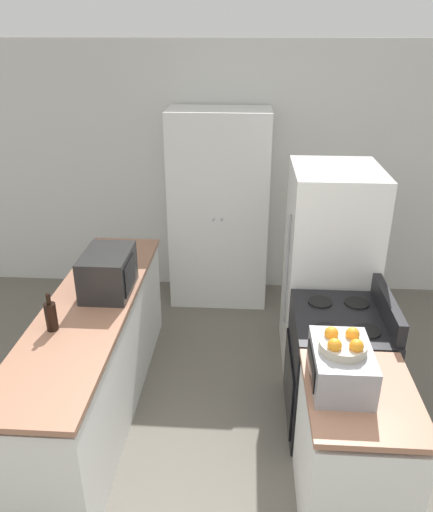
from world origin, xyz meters
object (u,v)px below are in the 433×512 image
Objects in this scene: stove at (336,370)px; fruit_bowl at (343,344)px; wine_bottle at (51,316)px; microwave at (108,272)px; refrigerator at (328,270)px; toaster_oven at (341,366)px; pantry_cabinet at (219,210)px.

fruit_bowl is (-0.14, -0.72, 0.71)m from stove.
wine_bottle is at bearing -171.58° from stove.
microwave is 0.58m from wine_bottle.
fruit_bowl is (-0.16, -1.53, 0.31)m from refrigerator.
toaster_oven is 0.15m from fruit_bowl.
pantry_cabinet reaches higher than fruit_bowl.
microwave is (-1.68, -0.56, 0.20)m from refrigerator.
pantry_cabinet reaches higher than toaster_oven.
pantry_cabinet is at bearing 66.01° from wine_bottle.
refrigerator is at bearing 84.24° from toaster_oven.
pantry_cabinet is at bearing 132.85° from refrigerator.
stove is 1.78m from microwave.
wine_bottle is at bearing -113.89° from microwave.
refrigerator reaches higher than fruit_bowl.
microwave is at bearing -114.03° from pantry_cabinet.
microwave is 1.80m from toaster_oven.
microwave is at bearing 66.11° from wine_bottle.
toaster_oven is at bearing -72.41° from pantry_cabinet.
pantry_cabinet reaches higher than refrigerator.
stove is at bearing -8.54° from microwave.
fruit_bowl is at bearing -112.43° from toaster_oven.
fruit_bowl is (-0.00, -0.01, 0.15)m from toaster_oven.
pantry_cabinet is 1.16× the size of refrigerator.
wine_bottle is 1.04× the size of fruit_bowl.
fruit_bowl is (0.81, -2.57, 0.17)m from pantry_cabinet.
stove is at bearing -62.90° from pantry_cabinet.
pantry_cabinet is 1.42m from refrigerator.
microwave is (-1.66, 0.25, 0.60)m from stove.
microwave is at bearing 147.51° from fruit_bowl.
stove is 2.40× the size of toaster_oven.
pantry_cabinet reaches higher than wine_bottle.
fruit_bowl is at bearing -32.49° from microwave.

